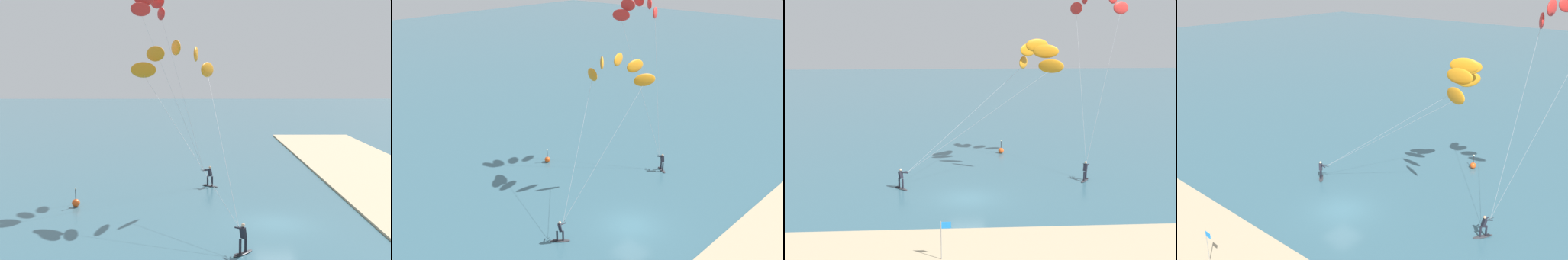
{
  "view_description": "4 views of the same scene",
  "coord_description": "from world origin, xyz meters",
  "views": [
    {
      "loc": [
        -31.04,
        5.17,
        9.89
      ],
      "look_at": [
        -0.59,
        5.07,
        6.01
      ],
      "focal_mm": 46.94,
      "sensor_mm": 36.0,
      "label": 1
    },
    {
      "loc": [
        -26.54,
        -19.27,
        20.31
      ],
      "look_at": [
        1.8,
        6.16,
        5.87
      ],
      "focal_mm": 44.67,
      "sensor_mm": 36.0,
      "label": 2
    },
    {
      "loc": [
        -1.11,
        -35.08,
        12.56
      ],
      "look_at": [
        1.18,
        4.18,
        4.38
      ],
      "focal_mm": 45.24,
      "sensor_mm": 36.0,
      "label": 3
    },
    {
      "loc": [
        21.34,
        -20.82,
        17.53
      ],
      "look_at": [
        2.33,
        0.91,
        6.92
      ],
      "focal_mm": 40.31,
      "sensor_mm": 36.0,
      "label": 4
    }
  ],
  "objects": [
    {
      "name": "kitesurfer_mid_water",
      "position": [
        11.75,
        8.46,
        14.27
      ],
      "size": [
        5.05,
        7.06,
        16.08
      ],
      "color": "#333338",
      "rests_on": "ground"
    },
    {
      "name": "kitesurfer_nearshore",
      "position": [
        5.7,
        6.32,
        10.0
      ],
      "size": [
        13.77,
        7.84,
        11.69
      ],
      "color": "#333338",
      "rests_on": "ground"
    },
    {
      "name": "marker_buoy",
      "position": [
        3.85,
        13.45,
        0.3
      ],
      "size": [
        0.56,
        0.56,
        1.38
      ],
      "color": "#EA5119",
      "rests_on": "ground"
    },
    {
      "name": "ground_plane",
      "position": [
        0.0,
        0.0,
        0.0
      ],
      "size": [
        240.0,
        240.0,
        0.0
      ],
      "primitive_type": "plane",
      "color": "#386070"
    }
  ]
}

